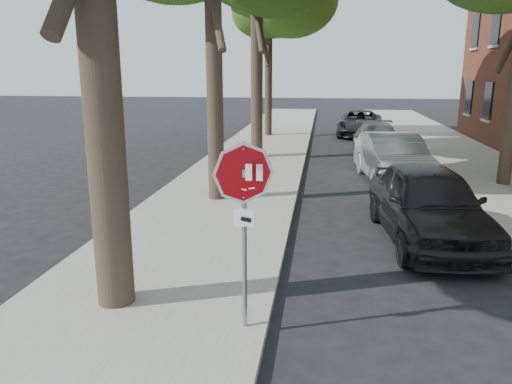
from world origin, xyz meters
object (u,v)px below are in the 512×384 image
(car_c, at_px, (377,140))
(stop_sign, at_px, (244,201))
(car_a, at_px, (429,204))
(car_d, at_px, (360,123))
(car_b, at_px, (393,159))

(car_c, bearing_deg, stop_sign, -101.15)
(car_a, height_order, car_d, car_a)
(stop_sign, xyz_separation_m, car_b, (3.30, 10.23, -1.15))
(car_b, height_order, car_d, car_b)
(car_d, bearing_deg, car_a, -83.36)
(car_d, bearing_deg, car_b, -82.96)
(car_a, bearing_deg, car_c, 84.94)
(stop_sign, relative_size, car_d, 0.52)
(car_a, relative_size, car_d, 0.96)
(car_d, bearing_deg, stop_sign, -92.02)
(car_b, xyz_separation_m, car_d, (-0.26, 11.93, -0.09))
(car_a, relative_size, car_b, 1.00)
(car_a, bearing_deg, car_d, 85.78)
(car_a, distance_m, car_b, 5.75)
(car_a, xyz_separation_m, car_b, (0.00, 5.75, -0.03))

